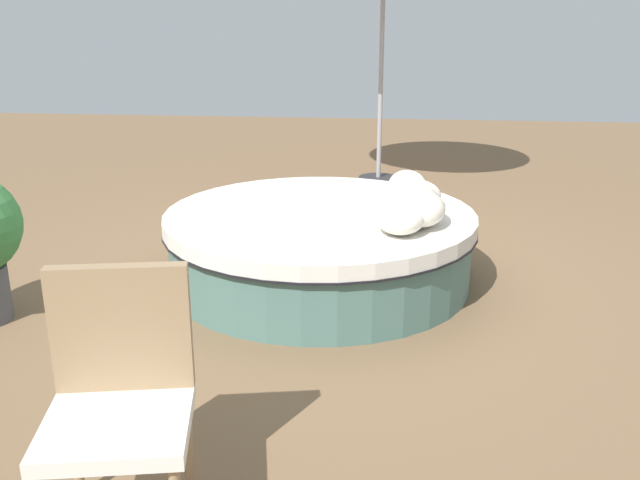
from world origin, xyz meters
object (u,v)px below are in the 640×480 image
object	(u,v)px
throw_pillow_0	(400,217)
throw_pillow_4	(407,186)
throw_pillow_2	(419,201)
round_bed	(320,246)
throw_pillow_3	(415,194)
patio_chair	(120,384)
throw_pillow_1	(418,208)

from	to	relation	value
throw_pillow_0	throw_pillow_4	bearing A→B (deg)	176.02
throw_pillow_0	throw_pillow_2	xyz separation A→B (m)	(-0.39, 0.13, 0.01)
round_bed	throw_pillow_4	distance (m)	0.82
throw_pillow_2	throw_pillow_3	bearing A→B (deg)	-174.92
patio_chair	throw_pillow_4	bearing A→B (deg)	-121.51
throw_pillow_3	throw_pillow_4	world-z (taller)	throw_pillow_4
patio_chair	throw_pillow_0	bearing A→B (deg)	-127.17
throw_pillow_1	round_bed	bearing A→B (deg)	-108.29
patio_chair	throw_pillow_3	bearing A→B (deg)	-123.97
throw_pillow_4	round_bed	bearing A→B (deg)	-55.61
throw_pillow_0	throw_pillow_4	distance (m)	0.82
throw_pillow_1	throw_pillow_4	world-z (taller)	throw_pillow_1
throw_pillow_3	throw_pillow_4	bearing A→B (deg)	-166.01
throw_pillow_1	throw_pillow_4	distance (m)	0.64
throw_pillow_2	patio_chair	bearing A→B (deg)	-24.91
throw_pillow_1	patio_chair	distance (m)	2.57
round_bed	throw_pillow_3	world-z (taller)	throw_pillow_3
throw_pillow_0	round_bed	bearing A→B (deg)	-125.85
throw_pillow_4	throw_pillow_1	bearing A→B (deg)	5.57
round_bed	patio_chair	bearing A→B (deg)	-10.80
round_bed	throw_pillow_1	world-z (taller)	throw_pillow_1
round_bed	throw_pillow_1	distance (m)	0.80
round_bed	throw_pillow_2	size ratio (longest dim) A/B	4.27
throw_pillow_0	patio_chair	xyz separation A→B (m)	(2.11, -1.03, -0.05)
round_bed	throw_pillow_1	xyz separation A→B (m)	(0.22, 0.67, 0.36)
round_bed	throw_pillow_0	size ratio (longest dim) A/B	4.72
throw_pillow_1	throw_pillow_3	xyz separation A→B (m)	(-0.42, -0.01, -0.02)
throw_pillow_3	throw_pillow_1	bearing A→B (deg)	1.15
throw_pillow_0	throw_pillow_2	bearing A→B (deg)	161.68
round_bed	throw_pillow_2	distance (m)	0.77
throw_pillow_0	throw_pillow_1	bearing A→B (deg)	146.08
throw_pillow_2	throw_pillow_4	size ratio (longest dim) A/B	0.97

